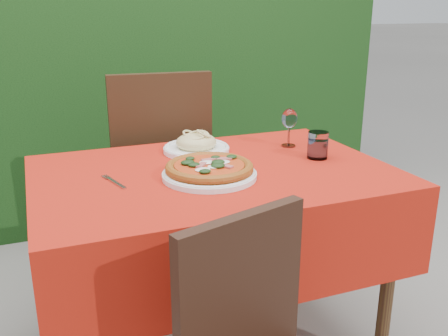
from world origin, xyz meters
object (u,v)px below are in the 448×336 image
object	(u,v)px
pizza_plate	(209,170)
chair_far	(159,161)
pasta_plate	(196,145)
wine_glass	(289,120)
water_glass	(318,146)
fork	(116,183)

from	to	relation	value
pizza_plate	chair_far	bearing A→B (deg)	89.50
chair_far	pasta_plate	bearing A→B (deg)	101.00
chair_far	pizza_plate	size ratio (longest dim) A/B	2.76
chair_far	wine_glass	bearing A→B (deg)	135.53
water_glass	chair_far	bearing A→B (deg)	123.88
pizza_plate	fork	bearing A→B (deg)	170.16
chair_far	water_glass	size ratio (longest dim) A/B	9.94
pasta_plate	fork	world-z (taller)	pasta_plate
pizza_plate	pasta_plate	bearing A→B (deg)	79.51
pasta_plate	wine_glass	size ratio (longest dim) A/B	1.66
wine_glass	fork	distance (m)	0.79
pasta_plate	fork	size ratio (longest dim) A/B	1.51
chair_far	pizza_plate	world-z (taller)	chair_far
pizza_plate	fork	world-z (taller)	pizza_plate
pasta_plate	wine_glass	xyz separation A→B (m)	(0.38, -0.06, 0.09)
pasta_plate	water_glass	size ratio (longest dim) A/B	2.57
pasta_plate	pizza_plate	bearing A→B (deg)	-100.49
pizza_plate	pasta_plate	world-z (taller)	pasta_plate
pasta_plate	chair_far	bearing A→B (deg)	96.98
pizza_plate	water_glass	xyz separation A→B (m)	(0.47, 0.06, 0.02)
pasta_plate	wine_glass	world-z (taller)	wine_glass
pizza_plate	fork	distance (m)	0.31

